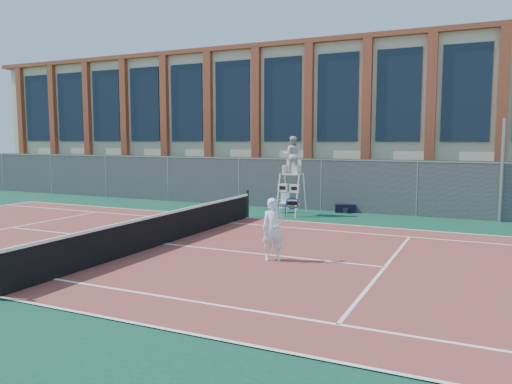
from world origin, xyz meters
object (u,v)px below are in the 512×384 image
at_px(steel_pole, 502,171).
at_px(plastic_chair, 285,201).
at_px(tennis_player, 273,229).
at_px(umpire_chair, 292,157).

xyz_separation_m(steel_pole, plastic_chair, (-8.23, -1.12, -1.45)).
xyz_separation_m(plastic_chair, tennis_player, (2.91, -8.06, 0.35)).
bearing_deg(steel_pole, plastic_chair, -172.27).
xyz_separation_m(steel_pole, umpire_chair, (-7.69, -1.66, 0.44)).
height_order(steel_pole, tennis_player, steel_pole).
height_order(umpire_chair, plastic_chair, umpire_chair).
bearing_deg(umpire_chair, tennis_player, -72.50).
distance_m(plastic_chair, tennis_player, 8.57).
height_order(umpire_chair, tennis_player, umpire_chair).
bearing_deg(plastic_chair, tennis_player, -70.17).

